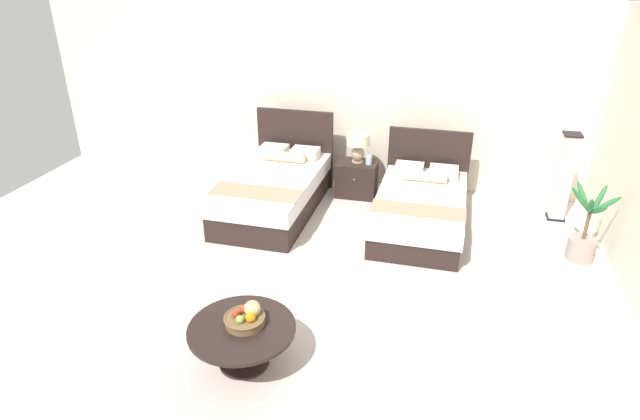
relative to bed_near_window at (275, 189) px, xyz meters
The scene contains 11 objects.
ground_plane 1.86m from the bed_near_window, 56.19° to the right, with size 10.34×9.43×0.02m, color beige.
wall_back 2.03m from the bed_near_window, 53.88° to the left, with size 10.34×0.12×2.78m, color silver.
bed_near_window is the anchor object (origin of this frame).
bed_near_corner 2.04m from the bed_near_window, ahead, with size 1.20×2.08×1.06m.
nightstand 1.30m from the bed_near_window, 37.49° to the left, with size 0.59×0.46×0.53m.
table_lamp 1.40m from the bed_near_window, 38.18° to the left, with size 0.34×0.34×0.44m.
vase 1.45m from the bed_near_window, 31.88° to the left, with size 0.09×0.09×0.13m.
coffee_table 3.15m from the bed_near_window, 77.02° to the right, with size 0.95×0.95×0.40m.
fruit_bowl 3.11m from the bed_near_window, 76.35° to the right, with size 0.36×0.36×0.21m.
floor_lamp_corner 3.93m from the bed_near_window, ahead, with size 0.23×0.23×1.22m.
potted_palm 4.00m from the bed_near_window, ahead, with size 0.60×0.54×0.96m.
Camera 1 is at (1.23, -4.97, 3.33)m, focal length 29.72 mm.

